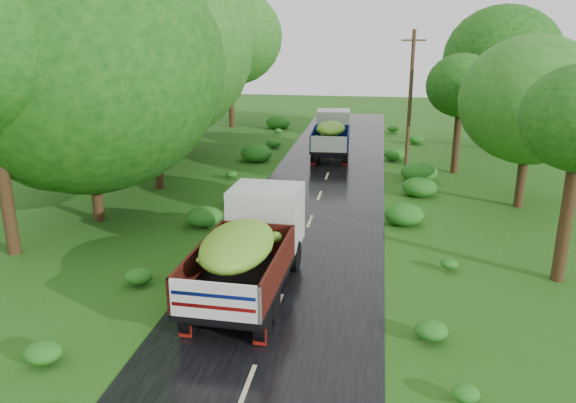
# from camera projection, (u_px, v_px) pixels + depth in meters

# --- Properties ---
(ground) EXTENTS (120.00, 120.00, 0.00)m
(ground) POSITION_uv_depth(u_px,v_px,m) (248.00, 385.00, 13.46)
(ground) COLOR #214F10
(ground) RESTS_ON ground
(road) EXTENTS (6.50, 80.00, 0.02)m
(road) POSITION_uv_depth(u_px,v_px,m) (283.00, 292.00, 18.17)
(road) COLOR black
(road) RESTS_ON ground
(road_lines) EXTENTS (0.12, 69.60, 0.00)m
(road_lines) POSITION_uv_depth(u_px,v_px,m) (288.00, 278.00, 19.10)
(road_lines) COLOR #BFB78C
(road_lines) RESTS_ON road
(truck_near) EXTENTS (2.68, 7.03, 2.92)m
(truck_near) POSITION_uv_depth(u_px,v_px,m) (251.00, 243.00, 17.76)
(truck_near) COLOR black
(truck_near) RESTS_ON ground
(truck_far) EXTENTS (2.54, 6.61, 2.74)m
(truck_far) POSITION_uv_depth(u_px,v_px,m) (332.00, 132.00, 37.15)
(truck_far) COLOR black
(truck_far) RESTS_ON ground
(utility_pole) EXTENTS (1.40, 0.47, 8.11)m
(utility_pole) POSITION_uv_depth(u_px,v_px,m) (410.00, 99.00, 32.81)
(utility_pole) COLOR #382616
(utility_pole) RESTS_ON ground
(trees_left) EXTENTS (6.41, 32.95, 9.68)m
(trees_left) POSITION_uv_depth(u_px,v_px,m) (156.00, 50.00, 32.57)
(trees_left) COLOR black
(trees_left) RESTS_ON ground
(trees_right) EXTENTS (6.88, 25.39, 7.97)m
(trees_right) POSITION_uv_depth(u_px,v_px,m) (509.00, 80.00, 30.24)
(trees_right) COLOR black
(trees_right) RESTS_ON ground
(shrubs) EXTENTS (11.90, 44.00, 0.70)m
(shrubs) POSITION_uv_depth(u_px,v_px,m) (315.00, 201.00, 26.55)
(shrubs) COLOR #206016
(shrubs) RESTS_ON ground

